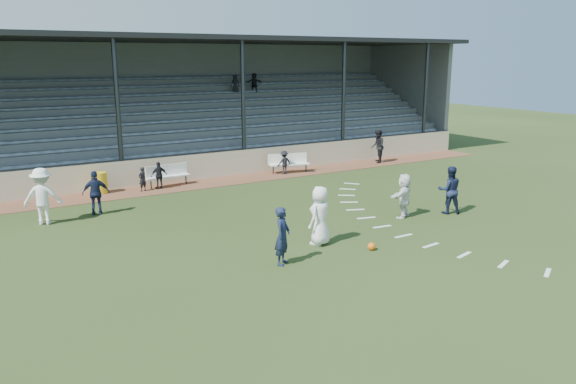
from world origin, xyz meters
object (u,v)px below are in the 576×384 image
object	(u,v)px
trash_bin	(101,183)
official	(378,146)
player_white_lead	(320,216)
player_navy_lead	(282,236)
bench_left	(168,173)
bench_right	(288,161)
football	(372,246)

from	to	relation	value
trash_bin	official	world-z (taller)	official
player_white_lead	player_navy_lead	size ratio (longest dim) A/B	1.11
bench_left	trash_bin	bearing A→B (deg)	170.67
bench_left	trash_bin	distance (m)	2.90
bench_left	player_white_lead	bearing A→B (deg)	-89.95
bench_right	official	size ratio (longest dim) A/B	1.14
bench_left	player_navy_lead	distance (m)	11.03
bench_left	football	size ratio (longest dim) A/B	8.62
football	player_white_lead	xyz separation A→B (m)	(-1.02, 1.26, 0.80)
trash_bin	player_navy_lead	world-z (taller)	player_navy_lead
football	official	world-z (taller)	official
player_navy_lead	official	xyz separation A→B (m)	(12.26, 10.59, 0.09)
player_white_lead	player_navy_lead	xyz separation A→B (m)	(-1.85, -0.88, -0.09)
player_navy_lead	official	size ratio (longest dim) A/B	0.92
trash_bin	official	xyz separation A→B (m)	(14.59, -0.53, 0.45)
player_navy_lead	trash_bin	bearing A→B (deg)	60.83
football	bench_left	bearing A→B (deg)	101.43
bench_left	trash_bin	world-z (taller)	bench_left
trash_bin	bench_left	bearing A→B (deg)	-2.14
bench_left	player_white_lead	size ratio (longest dim) A/B	1.11
trash_bin	player_navy_lead	distance (m)	11.36
bench_left	player_navy_lead	bearing A→B (deg)	-100.11
bench_right	player_white_lead	xyz separation A→B (m)	(-4.85, -9.87, 0.33)
player_navy_lead	official	world-z (taller)	official
trash_bin	player_navy_lead	bearing A→B (deg)	-78.16
bench_left	bench_right	distance (m)	6.14
bench_right	trash_bin	xyz separation A→B (m)	(-9.03, 0.37, -0.12)
bench_right	player_navy_lead	distance (m)	12.67
bench_left	trash_bin	xyz separation A→B (m)	(-2.89, 0.11, -0.12)
trash_bin	football	size ratio (longest dim) A/B	3.77
bench_right	player_navy_lead	world-z (taller)	player_navy_lead
official	player_navy_lead	bearing A→B (deg)	-13.11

